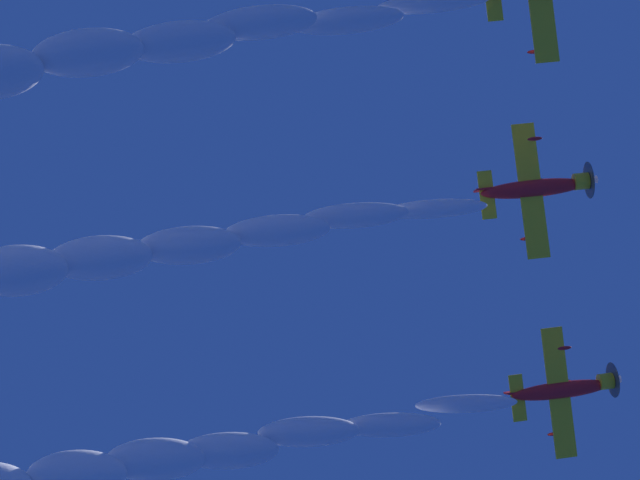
% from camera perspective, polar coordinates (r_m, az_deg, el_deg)
% --- Properties ---
extents(airplane_left_wingman, '(7.58, 7.85, 4.37)m').
position_cam_1_polar(airplane_left_wingman, '(86.04, 11.63, -7.01)').
color(airplane_left_wingman, red).
extents(airplane_right_wingman, '(7.45, 7.85, 4.33)m').
position_cam_1_polar(airplane_right_wingman, '(81.33, 10.35, 2.47)').
color(airplane_right_wingman, red).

